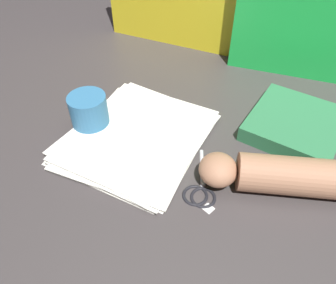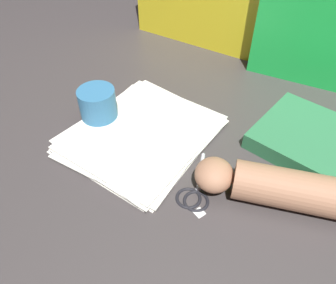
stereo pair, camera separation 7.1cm
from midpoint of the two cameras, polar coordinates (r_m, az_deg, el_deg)
The scene contains 8 objects.
ground_plane at distance 0.77m, azimuth 1.05°, elevation -2.14°, with size 6.00×6.00×0.00m, color #3D3838.
paper_stack at distance 0.80m, azimuth -7.88°, elevation 0.78°, with size 0.32×0.37×0.02m.
book_closed at distance 0.86m, azimuth 19.14°, elevation 2.83°, with size 0.23×0.24×0.04m.
scissors at distance 0.70m, azimuth 3.04°, elevation -7.95°, with size 0.10×0.17×0.01m.
hand_forearm at distance 0.69m, azimuth 15.19°, elevation -5.62°, with size 0.30×0.19×0.08m.
paper_scrap_near at distance 0.70m, azimuth -4.20°, elevation -7.81°, with size 0.03×0.02×0.00m.
paper_scrap_mid at distance 0.67m, azimuth 4.00°, elevation -11.63°, with size 0.03×0.02×0.00m.
mug at distance 0.83m, azimuth -15.95°, elevation 4.82°, with size 0.09×0.09×0.09m.
Camera 1 is at (0.21, -0.49, 0.55)m, focal length 35.00 mm.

